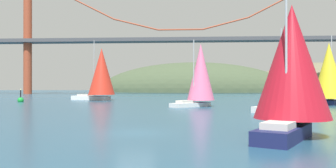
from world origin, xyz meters
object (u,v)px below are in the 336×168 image
object	(u,v)px
sailboat_pink_spinnaker	(200,74)
sailboat_green_sail	(288,72)
sailboat_crimson_sail	(291,66)
sailboat_scarlet_sail	(101,73)
channel_buoy	(21,100)
sailboat_yellow_sail	(329,73)

from	to	relation	value
sailboat_pink_spinnaker	sailboat_green_sail	bearing A→B (deg)	-38.60
sailboat_crimson_sail	sailboat_green_sail	distance (m)	22.56
sailboat_scarlet_sail	sailboat_green_sail	xyz separation A→B (m)	(30.19, -27.28, -0.84)
sailboat_pink_spinnaker	channel_buoy	bearing A→B (deg)	161.76
sailboat_crimson_sail	sailboat_scarlet_sail	size ratio (longest dim) A/B	0.74
sailboat_scarlet_sail	sailboat_yellow_sail	world-z (taller)	sailboat_scarlet_sail
sailboat_crimson_sail	sailboat_scarlet_sail	xyz separation A→B (m)	(-24.58, 49.12, 1.25)
sailboat_pink_spinnaker	sailboat_yellow_sail	size ratio (longest dim) A/B	0.87
sailboat_scarlet_sail	sailboat_pink_spinnaker	distance (m)	27.42
sailboat_green_sail	sailboat_pink_spinnaker	world-z (taller)	sailboat_green_sail
sailboat_scarlet_sail	sailboat_crimson_sail	bearing A→B (deg)	-63.42
sailboat_crimson_sail	sailboat_pink_spinnaker	xyz separation A→B (m)	(-4.80, 30.15, 0.47)
sailboat_pink_spinnaker	channel_buoy	distance (m)	34.64
sailboat_pink_spinnaker	sailboat_yellow_sail	xyz separation A→B (m)	(20.36, 4.87, 0.28)
sailboat_crimson_sail	sailboat_green_sail	xyz separation A→B (m)	(5.61, 21.85, 0.41)
sailboat_green_sail	sailboat_yellow_sail	bearing A→B (deg)	52.95
sailboat_crimson_sail	sailboat_scarlet_sail	world-z (taller)	sailboat_scarlet_sail
sailboat_pink_spinnaker	channel_buoy	xyz separation A→B (m)	(-32.63, 10.75, -4.41)
sailboat_scarlet_sail	sailboat_pink_spinnaker	xyz separation A→B (m)	(19.78, -18.97, -0.79)
sailboat_pink_spinnaker	sailboat_yellow_sail	distance (m)	20.94
sailboat_green_sail	sailboat_yellow_sail	size ratio (longest dim) A/B	0.89
sailboat_crimson_sail	sailboat_yellow_sail	world-z (taller)	sailboat_yellow_sail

